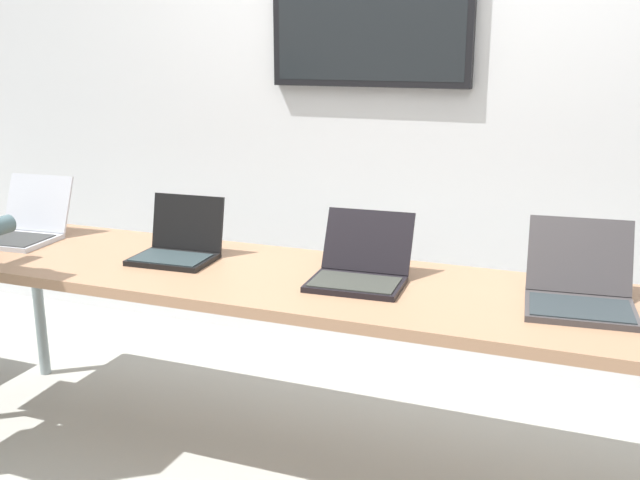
# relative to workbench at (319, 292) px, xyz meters

# --- Properties ---
(ground) EXTENTS (8.00, 8.00, 0.04)m
(ground) POSITION_rel_workbench_xyz_m (0.00, 0.00, -0.71)
(ground) COLOR #A1A19A
(back_wall) EXTENTS (8.00, 0.11, 2.59)m
(back_wall) POSITION_rel_workbench_xyz_m (-0.00, 1.13, 0.62)
(back_wall) COLOR silver
(back_wall) RESTS_ON ground
(workbench) EXTENTS (3.24, 0.70, 0.74)m
(workbench) POSITION_rel_workbench_xyz_m (0.00, 0.00, 0.00)
(workbench) COLOR #9A7053
(workbench) RESTS_ON ground
(laptop_station_0) EXTENTS (0.34, 0.37, 0.26)m
(laptop_station_0) POSITION_rel_workbench_xyz_m (-1.38, 0.06, 0.10)
(laptop_station_0) COLOR #AFB2BC
(laptop_station_0) RESTS_ON workbench
(laptop_station_1) EXTENTS (0.32, 0.29, 0.23)m
(laptop_station_1) POSITION_rel_workbench_xyz_m (-0.61, 0.05, 0.10)
(laptop_station_1) COLOR black
(laptop_station_1) RESTS_ON workbench
(laptop_station_2) EXTENTS (0.34, 0.36, 0.23)m
(laptop_station_2) POSITION_rel_workbench_xyz_m (0.15, 0.03, 0.10)
(laptop_station_2) COLOR black
(laptop_station_2) RESTS_ON workbench
(laptop_station_3) EXTENTS (0.37, 0.41, 0.25)m
(laptop_station_3) POSITION_rel_workbench_xyz_m (0.88, 0.05, 0.10)
(laptop_station_3) COLOR #3A3739
(laptop_station_3) RESTS_ON workbench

